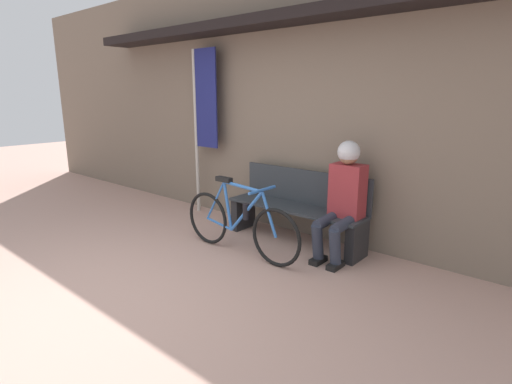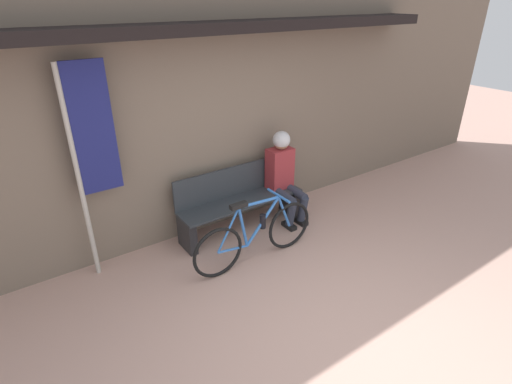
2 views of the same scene
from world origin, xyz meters
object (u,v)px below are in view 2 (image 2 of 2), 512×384
Objects in this scene: banner_pole at (88,148)px; person_seated at (284,171)px; bicycle at (256,235)px; park_bench_near at (240,201)px.

person_seated is at bearing -4.94° from banner_pole.
person_seated is 0.54× the size of banner_pole.
banner_pole is (-1.44, 0.82, 1.11)m from bicycle.
bicycle is 1.99m from banner_pole.
park_bench_near is at bearing 171.07° from person_seated.
park_bench_near is 1.99m from banner_pole.
person_seated is at bearing -8.93° from park_bench_near.
park_bench_near is 0.77m from bicycle.
park_bench_near is 0.74× the size of banner_pole.
bicycle is 1.29× the size of person_seated.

